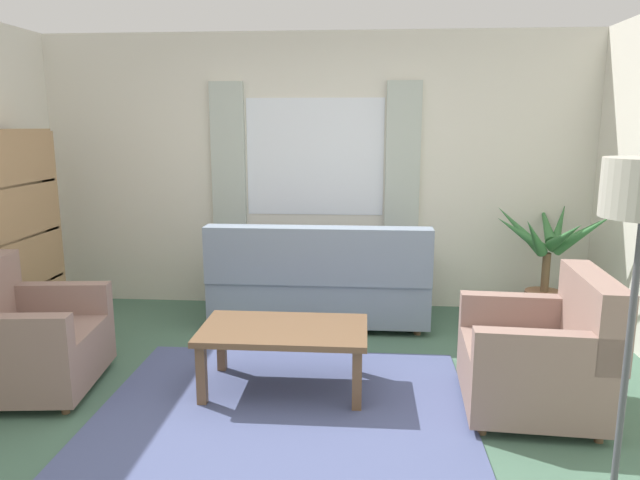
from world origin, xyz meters
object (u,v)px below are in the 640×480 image
armchair_right (542,357)px  coffee_table (284,335)px  armchair_left (23,340)px  couch (320,283)px  bookshelf (20,233)px  potted_plant (548,263)px

armchair_right → coffee_table: armchair_right is taller
armchair_left → couch: bearing=-57.4°
couch → coffee_table: 1.36m
bookshelf → potted_plant: bearing=98.1°
potted_plant → armchair_right: bearing=-107.2°
armchair_right → coffee_table: bearing=-92.4°
armchair_right → bookshelf: size_ratio=0.52×
armchair_left → bookshelf: (-0.58, 1.00, 0.53)m
armchair_right → bookshelf: bookshelf is taller
armchair_right → bookshelf: 4.09m
couch → bookshelf: (-2.44, -0.49, 0.51)m
armchair_left → potted_plant: 4.20m
couch → potted_plant: bearing=-175.8°
couch → armchair_right: size_ratio=2.14×
couch → armchair_right: couch is taller
couch → bookshelf: bookshelf is taller
bookshelf → armchair_right: bearing=75.2°
armchair_left → armchair_right: (3.35, -0.03, 0.00)m
couch → bookshelf: 2.54m
couch → armchair_right: bearing=134.3°
coffee_table → potted_plant: (2.14, 1.50, 0.17)m
armchair_left → bookshelf: bookshelf is taller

